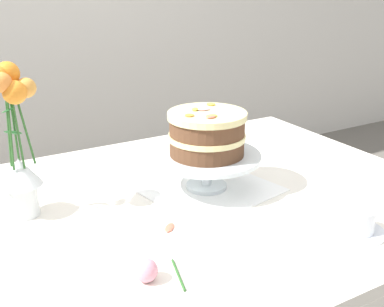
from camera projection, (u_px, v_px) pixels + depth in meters
dining_table at (185, 235)px, 1.24m from camera, size 1.40×1.00×0.74m
linen_napkin at (206, 188)px, 1.30m from camera, size 0.38×0.38×0.00m
cake_stand at (207, 160)px, 1.27m from camera, size 0.29×0.29×0.10m
layer_cake at (207, 133)px, 1.25m from camera, size 0.21×0.21×0.12m
flower_vase at (18, 148)px, 1.10m from camera, size 0.11×0.10×0.37m
teacup at (357, 222)px, 1.07m from camera, size 0.13×0.13×0.06m
fallen_rose at (147, 271)px, 0.90m from camera, size 0.10×0.10×0.05m
loose_petal_1 at (170, 227)px, 1.09m from camera, size 0.04×0.05×0.01m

